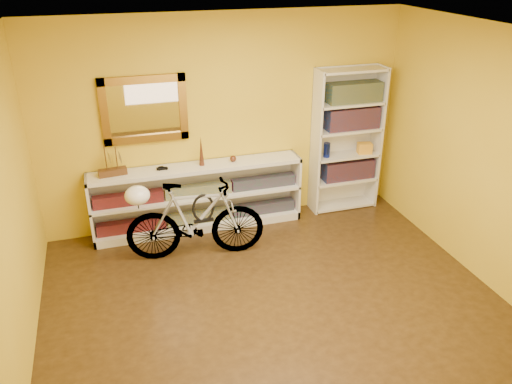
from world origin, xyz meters
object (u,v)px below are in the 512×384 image
object	(u,v)px
bicycle	(195,220)
helmet	(137,195)
bookcase	(347,141)
console_unit	(198,197)

from	to	relation	value
bicycle	helmet	bearing A→B (deg)	90.00
bicycle	bookcase	bearing A→B (deg)	-65.47
console_unit	helmet	size ratio (longest dim) A/B	9.48
bookcase	bicycle	world-z (taller)	bookcase
bookcase	console_unit	bearing A→B (deg)	-179.28
bicycle	helmet	xyz separation A→B (m)	(-0.60, 0.08, 0.35)
bookcase	helmet	world-z (taller)	bookcase
console_unit	helmet	distance (m)	1.02
console_unit	bicycle	xyz separation A→B (m)	(-0.16, -0.64, 0.04)
bookcase	bicycle	bearing A→B (deg)	-162.80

